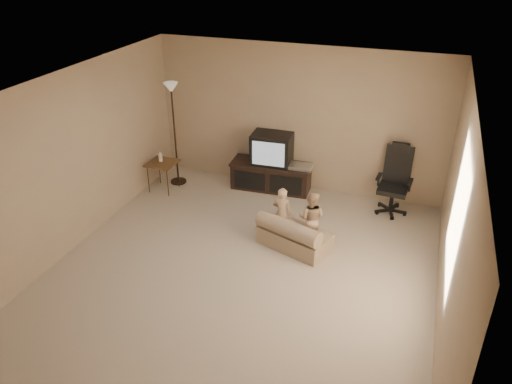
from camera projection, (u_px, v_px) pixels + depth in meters
floor at (241, 272)px, 6.72m from camera, size 5.50×5.50×0.00m
room_shell at (239, 171)px, 6.01m from camera, size 5.50×5.50×5.50m
tv_stand at (272, 166)px, 8.71m from camera, size 1.45×0.61×1.02m
office_chair at (394, 188)px, 8.01m from camera, size 0.57×0.59×1.14m
side_table at (162, 163)px, 8.63m from camera, size 0.49×0.49×0.71m
floor_lamp at (173, 112)px, 8.49m from camera, size 0.29×0.29×1.84m
child_sofa at (293, 235)px, 7.16m from camera, size 1.14×0.87×0.50m
toddler_left at (282, 213)px, 7.31m from camera, size 0.31×0.23×0.82m
toddler_right at (311, 218)px, 7.17m from camera, size 0.41×0.22×0.84m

